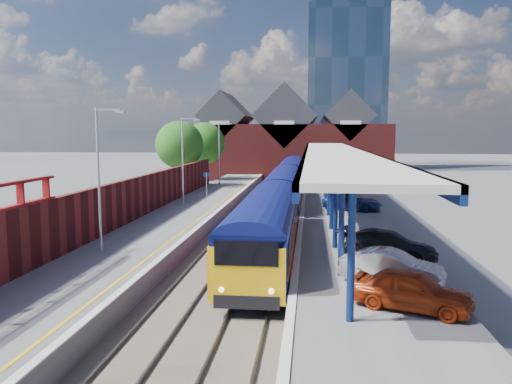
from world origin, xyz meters
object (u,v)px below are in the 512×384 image
at_px(platform_sign, 207,182).
at_px(parked_car_silver, 391,267).
at_px(lamp_post_b, 101,170).
at_px(parked_car_dark, 387,245).
at_px(parked_car_blue, 352,202).
at_px(train, 288,180).
at_px(lamp_post_d, 220,149).
at_px(parked_car_red, 411,290).
at_px(lamp_post_c, 184,156).

bearing_deg(platform_sign, parked_car_silver, -61.47).
bearing_deg(lamp_post_b, platform_sign, 85.67).
bearing_deg(parked_car_dark, lamp_post_b, 113.58).
distance_m(parked_car_silver, parked_car_blue, 18.57).
height_order(train, parked_car_dark, train).
height_order(lamp_post_b, parked_car_blue, lamp_post_b).
xyz_separation_m(lamp_post_d, parked_car_red, (13.45, -38.73, -3.33)).
xyz_separation_m(lamp_post_d, platform_sign, (1.36, -14.00, -2.30)).
bearing_deg(lamp_post_c, parked_car_blue, -5.57).
bearing_deg(platform_sign, lamp_post_c, -124.26).
xyz_separation_m(platform_sign, parked_car_dark, (12.30, -17.98, -1.03)).
bearing_deg(parked_car_red, train, 32.96).
distance_m(lamp_post_d, parked_car_red, 41.14).
xyz_separation_m(lamp_post_c, parked_car_dark, (13.66, -15.98, -3.34)).
xyz_separation_m(parked_car_silver, parked_car_dark, (0.42, 3.87, 0.01)).
relative_size(train, parked_car_blue, 14.99).
distance_m(platform_sign, parked_car_red, 27.55).
xyz_separation_m(lamp_post_c, parked_car_silver, (13.25, -19.86, -3.35)).
distance_m(lamp_post_c, parked_car_dark, 21.29).
xyz_separation_m(train, lamp_post_d, (-7.86, 5.13, 2.87)).
distance_m(lamp_post_d, parked_car_blue, 22.04).
bearing_deg(parked_car_silver, parked_car_dark, 14.85).
distance_m(lamp_post_b, parked_car_red, 15.40).
xyz_separation_m(train, platform_sign, (-6.49, -8.87, 0.57)).
distance_m(train, parked_car_silver, 31.20).
distance_m(lamp_post_c, platform_sign, 3.34).
bearing_deg(platform_sign, parked_car_red, -63.96).
bearing_deg(lamp_post_c, platform_sign, 55.74).
distance_m(train, platform_sign, 11.01).
distance_m(lamp_post_d, platform_sign, 14.25).
xyz_separation_m(train, lamp_post_c, (-7.86, -10.87, 2.87)).
height_order(lamp_post_b, platform_sign, lamp_post_b).
bearing_deg(parked_car_dark, train, 35.71).
distance_m(lamp_post_c, parked_car_red, 26.62).
distance_m(lamp_post_b, parked_car_silver, 14.20).
relative_size(lamp_post_b, parked_car_blue, 1.59).
relative_size(lamp_post_c, parked_car_blue, 1.59).
height_order(train, lamp_post_d, lamp_post_d).
bearing_deg(lamp_post_c, parked_car_dark, -49.47).
distance_m(platform_sign, parked_car_dark, 21.81).
bearing_deg(lamp_post_d, train, -33.12).
relative_size(train, parked_car_red, 16.93).
bearing_deg(parked_car_red, lamp_post_b, 86.91).
relative_size(lamp_post_b, parked_car_silver, 1.79).
xyz_separation_m(lamp_post_c, parked_car_red, (13.45, -22.73, -3.33)).
xyz_separation_m(parked_car_red, parked_car_dark, (0.22, 6.75, -0.01)).
bearing_deg(platform_sign, train, 53.81).
bearing_deg(parked_car_red, lamp_post_c, 54.11).
relative_size(train, lamp_post_b, 9.42).
distance_m(lamp_post_b, parked_car_blue, 20.08).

